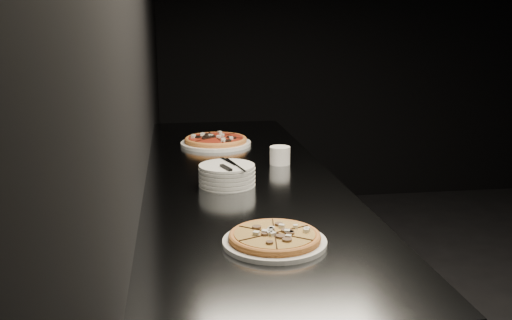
{
  "coord_description": "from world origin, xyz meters",
  "views": [
    {
      "loc": [
        -2.38,
        -2.2,
        1.52
      ],
      "look_at": [
        -2.08,
        -0.12,
        1.0
      ],
      "focal_mm": 40.0,
      "sensor_mm": 36.0,
      "label": 1
    }
  ],
  "objects": [
    {
      "name": "wall_back",
      "position": [
        0.0,
        2.5,
        1.4
      ],
      "size": [
        5.0,
        0.02,
        2.8
      ],
      "primitive_type": "cube",
      "color": "black",
      "rests_on": "floor"
    },
    {
      "name": "pizza_mushroom",
      "position": [
        -2.12,
        -0.76,
        0.94
      ],
      "size": [
        0.33,
        0.33,
        0.03
      ],
      "rotation": [
        0.0,
        0.0,
        0.4
      ],
      "color": "white",
      "rests_on": "counter"
    },
    {
      "name": "plate_stack",
      "position": [
        -2.19,
        -0.16,
        0.96
      ],
      "size": [
        0.21,
        0.21,
        0.08
      ],
      "color": "white",
      "rests_on": "counter"
    },
    {
      "name": "cutlery",
      "position": [
        -2.19,
        -0.17,
        1.0
      ],
      "size": [
        0.07,
        0.22,
        0.01
      ],
      "rotation": [
        0.0,
        0.0,
        0.32
      ],
      "color": "#ADAFB4",
      "rests_on": "plate_stack"
    },
    {
      "name": "pizza_tomato",
      "position": [
        -2.18,
        0.56,
        0.94
      ],
      "size": [
        0.39,
        0.39,
        0.04
      ],
      "rotation": [
        0.0,
        0.0,
        -0.34
      ],
      "color": "white",
      "rests_on": "counter"
    },
    {
      "name": "ramekin",
      "position": [
        -1.94,
        0.13,
        0.96
      ],
      "size": [
        0.09,
        0.09,
        0.08
      ],
      "color": "white",
      "rests_on": "counter"
    },
    {
      "name": "wall_left",
      "position": [
        -2.5,
        0.0,
        1.4
      ],
      "size": [
        0.02,
        5.0,
        2.8
      ],
      "primitive_type": "cube",
      "color": "black",
      "rests_on": "floor"
    },
    {
      "name": "counter",
      "position": [
        -2.13,
        0.0,
        0.46
      ],
      "size": [
        0.74,
        2.44,
        0.92
      ],
      "color": "slate",
      "rests_on": "floor"
    }
  ]
}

